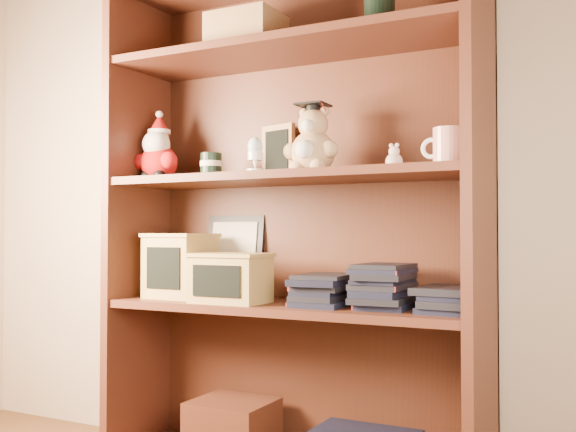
{
  "coord_description": "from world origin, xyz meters",
  "views": [
    {
      "loc": [
        0.95,
        -0.54,
        0.77
      ],
      "look_at": [
        -0.0,
        1.3,
        0.82
      ],
      "focal_mm": 42.0,
      "sensor_mm": 36.0,
      "label": 1
    }
  ],
  "objects_px": {
    "grad_teddy_bear": "(312,146)",
    "teacher_mug": "(448,147)",
    "treats_box": "(181,265)",
    "bookcase": "(295,229)"
  },
  "relations": [
    {
      "from": "grad_teddy_bear",
      "to": "teacher_mug",
      "type": "distance_m",
      "value": 0.41
    },
    {
      "from": "treats_box",
      "to": "grad_teddy_bear",
      "type": "bearing_deg",
      "value": -0.66
    },
    {
      "from": "teacher_mug",
      "to": "grad_teddy_bear",
      "type": "bearing_deg",
      "value": -179.08
    },
    {
      "from": "bookcase",
      "to": "treats_box",
      "type": "xyz_separation_m",
      "value": [
        -0.4,
        -0.05,
        -0.12
      ]
    },
    {
      "from": "bookcase",
      "to": "treats_box",
      "type": "height_order",
      "value": "bookcase"
    },
    {
      "from": "bookcase",
      "to": "teacher_mug",
      "type": "relative_size",
      "value": 13.08
    },
    {
      "from": "grad_teddy_bear",
      "to": "treats_box",
      "type": "distance_m",
      "value": 0.62
    },
    {
      "from": "grad_teddy_bear",
      "to": "teacher_mug",
      "type": "relative_size",
      "value": 1.78
    },
    {
      "from": "teacher_mug",
      "to": "treats_box",
      "type": "distance_m",
      "value": 0.97
    },
    {
      "from": "bookcase",
      "to": "grad_teddy_bear",
      "type": "bearing_deg",
      "value": -32.83
    }
  ]
}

